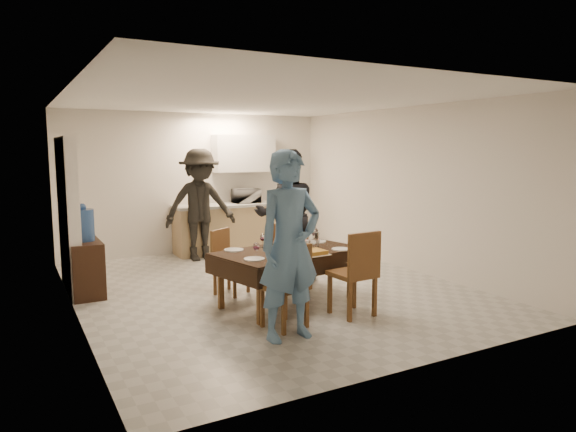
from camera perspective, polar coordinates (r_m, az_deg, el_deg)
name	(u,v)px	position (r m, az deg, el deg)	size (l,w,h in m)	color
floor	(268,288)	(7.27, -2.25, -7.99)	(5.00, 6.00, 0.02)	#B9B9B4
ceiling	(267,99)	(7.04, -2.36, 12.86)	(5.00, 6.00, 0.02)	white
wall_back	(196,183)	(9.81, -10.14, 3.62)	(5.00, 0.02, 2.60)	silver
wall_front	(422,223)	(4.57, 14.68, -0.81)	(5.00, 0.02, 2.60)	silver
wall_left	(71,205)	(6.34, -22.98, 1.10)	(0.02, 6.00, 2.60)	silver
wall_right	(407,189)	(8.45, 13.08, 2.94)	(0.02, 6.00, 2.60)	silver
stub_partition	(68,215)	(7.56, -23.22, 0.12)	(0.15, 1.40, 2.10)	white
kitchen_base_cabinet	(233,229)	(9.82, -6.11, -1.41)	(2.20, 0.60, 0.86)	tan
kitchen_worktop	(233,205)	(9.76, -6.14, 1.23)	(2.24, 0.64, 0.05)	#B3B4AE
upper_cabinet	(244,153)	(9.95, -4.93, 6.94)	(1.20, 0.34, 0.70)	silver
dining_table	(288,253)	(6.41, -0.04, -4.08)	(1.94, 1.39, 0.69)	black
chair_near_left	(288,278)	(5.51, 0.04, -6.91)	(0.52, 0.53, 0.50)	brown
chair_near_right	(357,265)	(5.96, 7.71, -5.42)	(0.49, 0.49, 0.54)	brown
chair_far_left	(234,256)	(6.84, -6.06, -4.45)	(0.54, 0.57, 0.47)	brown
chair_far_right	(293,249)	(7.22, 0.56, -3.72)	(0.44, 0.45, 0.47)	brown
console	(85,268)	(7.35, -21.59, -5.40)	(0.40, 0.79, 0.73)	#321F10
water_jug	(83,225)	(7.25, -21.81, -0.96)	(0.28, 0.28, 0.42)	#3760A9
wine_bottle	(282,238)	(6.40, -0.64, -2.48)	(0.07, 0.07, 0.30)	black
water_pitcher	(314,240)	(6.52, 2.88, -2.70)	(0.13, 0.13, 0.21)	white
savoury_tart	(310,253)	(6.13, 2.50, -4.08)	(0.42, 0.31, 0.05)	gold
salad_bowl	(301,243)	(6.70, 1.48, -3.00)	(0.18, 0.18, 0.07)	silver
mushroom_dish	(274,245)	(6.62, -1.58, -3.27)	(0.21, 0.21, 0.04)	silver
wine_glass_a	(256,250)	(5.93, -3.55, -3.83)	(0.08, 0.08, 0.19)	white
wine_glass_b	(315,235)	(6.87, 2.99, -2.16)	(0.09, 0.09, 0.21)	white
wine_glass_c	(263,241)	(6.56, -2.83, -2.78)	(0.08, 0.08, 0.17)	white
plate_near_left	(254,259)	(5.88, -3.78, -4.78)	(0.24, 0.24, 0.01)	silver
plate_near_right	(341,249)	(6.47, 5.93, -3.68)	(0.24, 0.24, 0.01)	silver
plate_far_left	(234,250)	(6.42, -6.04, -3.77)	(0.25, 0.25, 0.01)	silver
plate_far_right	(316,242)	(6.96, 3.12, -2.85)	(0.27, 0.27, 0.02)	silver
microwave	(246,196)	(9.85, -4.65, 2.25)	(0.49, 0.33, 0.27)	silver
person_near	(290,246)	(5.19, 0.20, -3.32)	(0.71, 0.46, 1.93)	#5882AE
person_far	(286,215)	(7.53, -0.20, 0.06)	(0.94, 0.73, 1.93)	black
person_kitchen	(200,205)	(9.05, -9.74, 1.23)	(1.26, 0.72, 1.94)	black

